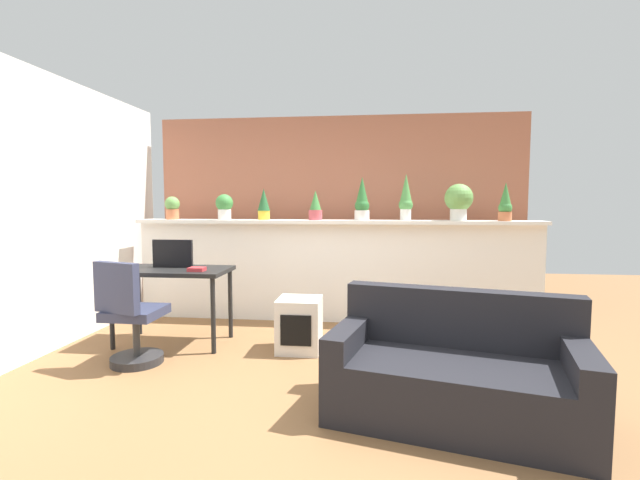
# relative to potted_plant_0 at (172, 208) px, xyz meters

# --- Properties ---
(ground_plane) EXTENTS (12.00, 12.00, 0.00)m
(ground_plane) POSITION_rel_potted_plant_0_xyz_m (1.95, -1.94, -1.34)
(ground_plane) COLOR brown
(divider_wall) EXTENTS (4.69, 0.16, 1.16)m
(divider_wall) POSITION_rel_potted_plant_0_xyz_m (1.95, 0.06, -0.76)
(divider_wall) COLOR white
(divider_wall) RESTS_ON ground
(plant_shelf) EXTENTS (4.69, 0.33, 0.04)m
(plant_shelf) POSITION_rel_potted_plant_0_xyz_m (1.95, 0.02, -0.16)
(plant_shelf) COLOR white
(plant_shelf) RESTS_ON divider_wall
(brick_wall_behind) EXTENTS (4.69, 0.10, 2.50)m
(brick_wall_behind) POSITION_rel_potted_plant_0_xyz_m (1.95, 0.66, -0.09)
(brick_wall_behind) COLOR #AD664C
(brick_wall_behind) RESTS_ON ground
(side_wall_left) EXTENTS (0.12, 4.40, 2.60)m
(side_wall_left) POSITION_rel_potted_plant_0_xyz_m (-0.65, -1.54, -0.04)
(side_wall_left) COLOR white
(side_wall_left) RESTS_ON ground
(potted_plant_0) EXTENTS (0.17, 0.17, 0.28)m
(potted_plant_0) POSITION_rel_potted_plant_0_xyz_m (0.00, 0.00, 0.00)
(potted_plant_0) COLOR #C66B42
(potted_plant_0) RESTS_ON plant_shelf
(potted_plant_1) EXTENTS (0.21, 0.21, 0.30)m
(potted_plant_1) POSITION_rel_potted_plant_0_xyz_m (0.64, 0.03, 0.02)
(potted_plant_1) COLOR silver
(potted_plant_1) RESTS_ON plant_shelf
(potted_plant_2) EXTENTS (0.15, 0.15, 0.37)m
(potted_plant_2) POSITION_rel_potted_plant_0_xyz_m (1.11, 0.05, 0.04)
(potted_plant_2) COLOR gold
(potted_plant_2) RESTS_ON plant_shelf
(potted_plant_3) EXTENTS (0.16, 0.16, 0.34)m
(potted_plant_3) POSITION_rel_potted_plant_0_xyz_m (1.74, 0.02, 0.02)
(potted_plant_3) COLOR #B7474C
(potted_plant_3) RESTS_ON plant_shelf
(potted_plant_4) EXTENTS (0.17, 0.17, 0.49)m
(potted_plant_4) POSITION_rel_potted_plant_0_xyz_m (2.28, 0.00, 0.07)
(potted_plant_4) COLOR silver
(potted_plant_4) RESTS_ON plant_shelf
(potted_plant_5) EXTENTS (0.16, 0.16, 0.53)m
(potted_plant_5) POSITION_rel_potted_plant_0_xyz_m (2.77, 0.04, 0.11)
(potted_plant_5) COLOR silver
(potted_plant_5) RESTS_ON plant_shelf
(potted_plant_6) EXTENTS (0.31, 0.31, 0.41)m
(potted_plant_6) POSITION_rel_potted_plant_0_xyz_m (3.35, 0.02, 0.09)
(potted_plant_6) COLOR silver
(potted_plant_6) RESTS_ON plant_shelf
(potted_plant_7) EXTENTS (0.14, 0.14, 0.43)m
(potted_plant_7) POSITION_rel_potted_plant_0_xyz_m (3.84, -0.02, 0.05)
(potted_plant_7) COLOR #C66B42
(potted_plant_7) RESTS_ON plant_shelf
(desk) EXTENTS (1.10, 0.60, 0.75)m
(desk) POSITION_rel_potted_plant_0_xyz_m (0.44, -0.97, -0.68)
(desk) COLOR black
(desk) RESTS_ON ground
(tv_monitor) EXTENTS (0.41, 0.04, 0.28)m
(tv_monitor) POSITION_rel_potted_plant_0_xyz_m (0.41, -0.89, -0.45)
(tv_monitor) COLOR black
(tv_monitor) RESTS_ON desk
(office_chair) EXTENTS (0.50, 0.50, 0.91)m
(office_chair) POSITION_rel_potted_plant_0_xyz_m (0.35, -1.60, -0.95)
(office_chair) COLOR #262628
(office_chair) RESTS_ON ground
(side_cube_shelf) EXTENTS (0.40, 0.41, 0.50)m
(side_cube_shelf) POSITION_rel_potted_plant_0_xyz_m (1.72, -1.05, -1.09)
(side_cube_shelf) COLOR silver
(side_cube_shelf) RESTS_ON ground
(book_on_desk) EXTENTS (0.15, 0.12, 0.04)m
(book_on_desk) POSITION_rel_potted_plant_0_xyz_m (0.75, -1.11, -0.57)
(book_on_desk) COLOR #B22D33
(book_on_desk) RESTS_ON desk
(couch) EXTENTS (1.70, 1.11, 0.80)m
(couch) POSITION_rel_potted_plant_0_xyz_m (2.93, -2.23, -1.06)
(couch) COLOR black
(couch) RESTS_ON ground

